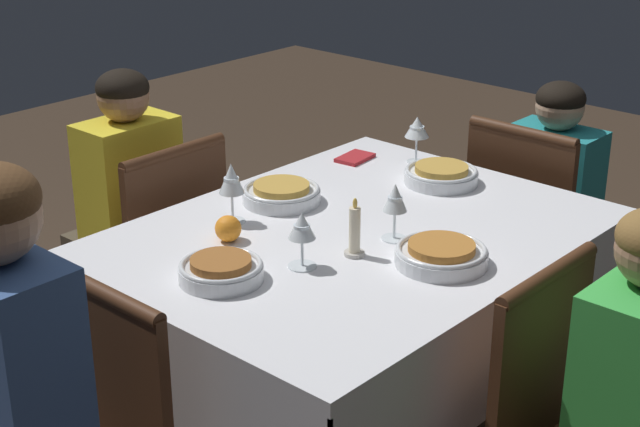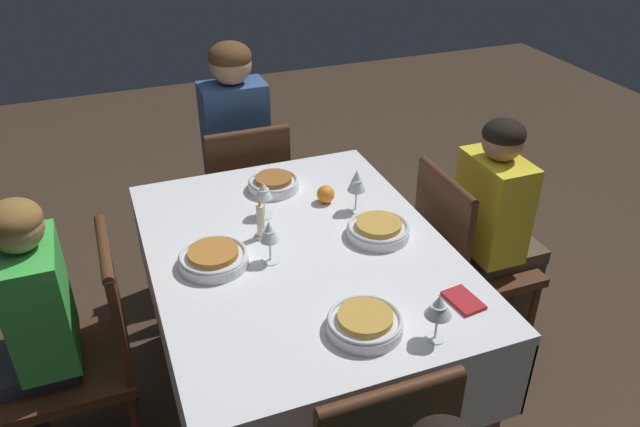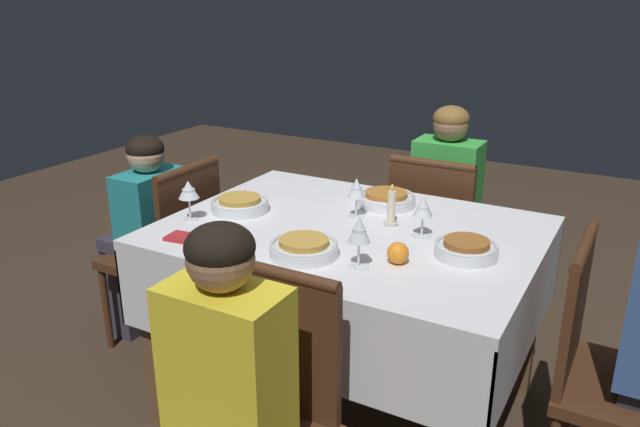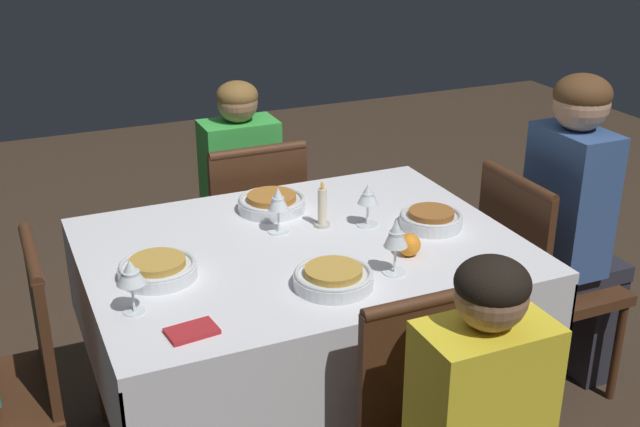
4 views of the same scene
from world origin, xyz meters
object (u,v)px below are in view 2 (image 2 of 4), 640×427
Objects in this scene: bowl_south at (214,258)px; wine_glass_east at (439,307)px; person_adult_denim at (234,147)px; chair_north at (464,256)px; bowl_west at (274,183)px; person_child_yellow at (500,228)px; candle_centerpiece at (261,223)px; dining_table at (300,272)px; person_child_green at (28,336)px; chair_south at (86,347)px; orange_fruit at (326,194)px; bowl_east at (365,322)px; bowl_north at (378,229)px; wine_glass_south at (269,233)px; chair_west at (245,196)px; wine_glass_north at (356,182)px; napkin_red_folded at (463,300)px; wine_glass_west at (263,192)px.

wine_glass_east reaches higher than bowl_south.
person_adult_denim is 5.24× the size of bowl_south.
chair_north reaches higher than bowl_west.
person_child_yellow reaches higher than candle_centerpiece.
dining_table is 0.91m from person_child_green.
dining_table is 1.49× the size of chair_south.
bowl_east is at bearing -12.54° from orange_fruit.
bowl_east is 0.50m from bowl_north.
bowl_north is (-0.01, 0.40, -0.08)m from wine_glass_south.
orange_fruit is at bearing 104.93° from chair_west.
bowl_east is (1.50, 0.01, 0.11)m from person_adult_denim.
bowl_north is (0.11, -0.46, 0.30)m from chair_north.
bowl_west is 0.37m from wine_glass_north.
wine_glass_east is 1.14× the size of napkin_red_folded.
person_child_green is 0.85m from wine_glass_south.
chair_west is 1.51m from wine_glass_east.
person_adult_denim is at bearing 162.72° from bowl_south.
wine_glass_north is (-0.62, 0.24, 0.09)m from bowl_east.
candle_centerpiece is (-0.03, -0.84, 0.33)m from chair_north.
person_child_green is 4.84× the size of bowl_north.
chair_west is at bearing -165.07° from orange_fruit.
wine_glass_west reaches higher than bowl_south.
bowl_east is at bearing 60.45° from person_child_green.
bowl_east is at bearing -120.90° from wine_glass_east.
bowl_north is at bearing 50.79° from wine_glass_west.
chair_west is at bearing -165.81° from napkin_red_folded.
person_child_green is 1.39m from napkin_red_folded.
chair_south is 3.98× the size of bowl_east.
bowl_south is 0.20m from wine_glass_south.
wine_glass_west reaches higher than chair_west.
bowl_south is 1.37× the size of wine_glass_north.
orange_fruit is at bearing 117.12° from bowl_south.
wine_glass_north is at bearing 109.16° from chair_west.
person_adult_denim reaches higher than bowl_north.
person_child_yellow is 7.49× the size of wine_glass_west.
napkin_red_folded is at bearing 20.42° from bowl_west.
bowl_north is 0.41m from candle_centerpiece.
person_child_green is at bearing -78.75° from wine_glass_west.
bowl_north is 1.32× the size of wine_glass_north.
chair_west is 1.00× the size of chair_south.
chair_north is 0.56m from bowl_north.
napkin_red_folded is at bearing 124.27° from wine_glass_east.
wine_glass_west is at bearing -148.95° from napkin_red_folded.
orange_fruit reaches higher than bowl_north.
candle_centerpiece is (-0.57, -0.14, 0.03)m from bowl_east.
wine_glass_north is (-0.09, 1.19, 0.29)m from person_child_green.
wine_glass_east is 0.22m from napkin_red_folded.
napkin_red_folded is (-0.01, 0.33, -0.02)m from bowl_east.
wine_glass_east is at bearing 31.59° from wine_glass_south.
candle_centerpiece is (-0.14, -0.39, 0.03)m from bowl_north.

